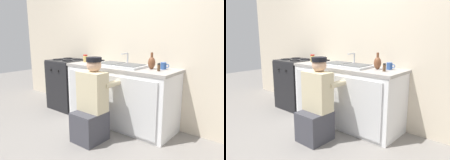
{
  "view_description": "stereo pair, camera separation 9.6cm",
  "coord_description": "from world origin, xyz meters",
  "views": [
    {
      "loc": [
        1.97,
        -2.32,
        1.4
      ],
      "look_at": [
        0.0,
        0.1,
        0.73
      ],
      "focal_mm": 35.0,
      "sensor_mm": 36.0,
      "label": 1
    },
    {
      "loc": [
        2.04,
        -2.26,
        1.4
      ],
      "look_at": [
        0.0,
        0.1,
        0.73
      ],
      "focal_mm": 35.0,
      "sensor_mm": 36.0,
      "label": 2
    }
  ],
  "objects": [
    {
      "name": "ground_plane",
      "position": [
        0.0,
        0.0,
        0.0
      ],
      "size": [
        12.0,
        12.0,
        0.0
      ],
      "primitive_type": "plane",
      "color": "gray"
    },
    {
      "name": "back_wall",
      "position": [
        0.0,
        0.65,
        1.25
      ],
      "size": [
        6.0,
        0.1,
        2.5
      ],
      "primitive_type": "cube",
      "color": "beige",
      "rests_on": "ground_plane"
    },
    {
      "name": "counter_cabinet",
      "position": [
        0.0,
        0.29,
        0.44
      ],
      "size": [
        1.74,
        0.62,
        0.88
      ],
      "color": "white",
      "rests_on": "ground_plane"
    },
    {
      "name": "countertop",
      "position": [
        0.0,
        0.3,
        0.9
      ],
      "size": [
        1.78,
        0.62,
        0.04
      ],
      "primitive_type": "cube",
      "color": "#9E9993",
      "rests_on": "counter_cabinet"
    },
    {
      "name": "sink_double_basin",
      "position": [
        0.0,
        0.3,
        0.94
      ],
      "size": [
        0.8,
        0.44,
        0.19
      ],
      "color": "silver",
      "rests_on": "countertop"
    },
    {
      "name": "stove_range",
      "position": [
        -1.23,
        0.3,
        0.46
      ],
      "size": [
        0.62,
        0.62,
        0.94
      ],
      "color": "black",
      "rests_on": "ground_plane"
    },
    {
      "name": "plumber_person",
      "position": [
        0.04,
        -0.38,
        0.46
      ],
      "size": [
        0.42,
        0.61,
        1.1
      ],
      "color": "#3F3F47",
      "rests_on": "ground_plane"
    },
    {
      "name": "vase_decorative",
      "position": [
        0.51,
        0.34,
        1.01
      ],
      "size": [
        0.1,
        0.1,
        0.23
      ],
      "color": "brown",
      "rests_on": "countertop"
    },
    {
      "name": "condiment_jar",
      "position": [
        -0.76,
        0.3,
        0.98
      ],
      "size": [
        0.07,
        0.07,
        0.13
      ],
      "color": "#DBB760",
      "rests_on": "countertop"
    },
    {
      "name": "spice_bottle_pepper",
      "position": [
        0.66,
        0.25,
        0.97
      ],
      "size": [
        0.04,
        0.04,
        0.11
      ],
      "color": "#513823",
      "rests_on": "countertop"
    },
    {
      "name": "cell_phone",
      "position": [
        -0.6,
        0.31,
        0.92
      ],
      "size": [
        0.07,
        0.14,
        0.01
      ],
      "color": "black",
      "rests_on": "countertop"
    },
    {
      "name": "coffee_mug",
      "position": [
        0.65,
        0.43,
        0.96
      ],
      "size": [
        0.13,
        0.08,
        0.1
      ],
      "color": "#335699",
      "rests_on": "countertop"
    }
  ]
}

